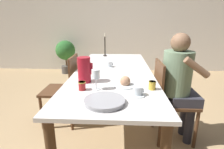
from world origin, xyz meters
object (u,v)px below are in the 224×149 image
Objects in this scene: candlestick_tall at (105,47)px; wine_glass_water at (96,75)px; potted_plant at (66,52)px; red_pitcher at (84,70)px; chair_opposite at (65,88)px; bread_plate at (125,83)px; jam_jar_amber at (82,85)px; jam_jar_red at (152,85)px; teacup_near_person at (137,92)px; serving_tray at (105,101)px; person_seated at (180,80)px; chair_person_side at (169,98)px; teacup_across at (109,65)px.

wine_glass_water is at bearing -88.07° from candlestick_tall.
red_pitcher is at bearing -69.40° from potted_plant.
bread_plate is (0.75, -0.60, 0.30)m from chair_opposite.
red_pitcher is 3.29× the size of jam_jar_amber.
wine_glass_water is at bearing -157.90° from bread_plate.
wine_glass_water is 2.41× the size of jam_jar_red.
serving_tray is at bearing -148.55° from teacup_near_person.
person_seated is at bearing 26.88° from wine_glass_water.
teacup_across is (-0.68, 0.30, 0.30)m from chair_person_side.
red_pitcher is 3.29× the size of jam_jar_red.
candlestick_tall is (-0.38, 1.57, 0.11)m from teacup_near_person.
wine_glass_water reaches higher than potted_plant.
bread_plate is at bearing 66.65° from serving_tray.
jam_jar_amber and jam_jar_red have the same top height.
jam_jar_amber is (0.39, -0.72, 0.31)m from chair_opposite.
teacup_across is 0.43× the size of serving_tray.
teacup_across is at bearing 119.05° from jam_jar_red.
teacup_across is (0.06, 0.75, -0.10)m from wine_glass_water.
candlestick_tall reaches higher than teacup_near_person.
chair_opposite is 7.21× the size of teacup_near_person.
person_seated reaches higher than bread_plate.
jam_jar_red is at bearing -125.15° from chair_opposite.
teacup_near_person is 1.62m from candlestick_tall.
red_pitcher is 0.40m from bread_plate.
person_seated is at bearing -102.05° from chair_opposite.
teacup_near_person is 0.45m from jam_jar_amber.
chair_opposite is 12.55× the size of jam_jar_red.
candlestick_tall is (-0.51, 1.44, 0.10)m from jam_jar_red.
chair_opposite is at bearing -73.29° from potted_plant.
chair_opposite is at bearing -175.37° from teacup_across.
wine_glass_water is 0.83× the size of bread_plate.
candlestick_tall is at bearing 87.49° from jam_jar_amber.
potted_plant is (-1.44, 2.91, -0.24)m from bread_plate.
red_pitcher reaches higher than chair_person_side.
jam_jar_amber is (-0.18, -0.77, 0.01)m from teacup_across.
wine_glass_water reaches higher than teacup_across.
chair_opposite reaches higher than bread_plate.
person_seated reaches higher than wine_glass_water.
jam_jar_amber is at bearing -171.60° from wine_glass_water.
teacup_near_person is at bearing -76.32° from candlestick_tall.
person_seated is 6.94× the size of wine_glass_water.
potted_plant is (-1.08, 3.03, -0.25)m from jam_jar_amber.
chair_person_side is at bearing -101.76° from chair_opposite.
teacup_across is 0.67m from bread_plate.
teacup_near_person and jam_jar_red have the same top height.
chair_opposite is 2.48× the size of candlestick_tall.
red_pitcher reaches higher than jam_jar_red.
red_pitcher is 0.62m from jam_jar_red.
serving_tray is (0.59, -0.96, 0.28)m from chair_opposite.
potted_plant is (-1.06, 2.83, -0.33)m from red_pitcher.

